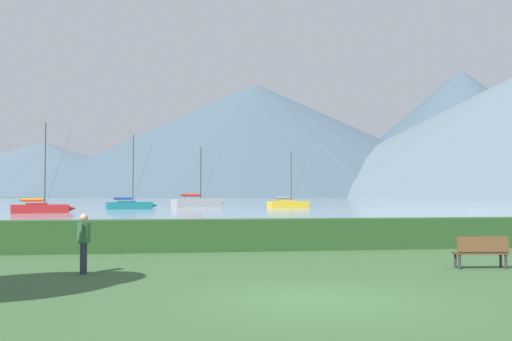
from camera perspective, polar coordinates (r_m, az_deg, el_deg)
The scene contains 12 objects.
ground_plane at distance 12.92m, azimuth 5.51°, elevation -11.97°, with size 1000.00×1000.00×0.00m, color #385B33.
harbor_water at distance 149.40m, azimuth -7.43°, elevation -2.92°, with size 320.00×246.00×0.00m, color #8499A8.
hedge_line at distance 23.61m, azimuth -1.05°, elevation -6.02°, with size 80.00×1.20×1.20m, color #284C23.
sailboat_slip_0 at distance 70.65m, azimuth -19.47°, elevation -3.30°, with size 6.97×3.55×9.93m.
sailboat_slip_1 at distance 96.32m, azimuth -5.48°, elevation -2.97°, with size 8.93×5.06×9.43m.
sailboat_slip_3 at distance 91.48m, azimuth 3.07°, elevation -3.12°, with size 7.09×3.38×8.47m.
sailboat_slip_4 at distance 84.81m, azimuth -11.70°, elevation -3.14°, with size 7.15×3.47×10.16m.
park_bench_under_tree at distance 19.13m, azimuth 20.29°, elevation -7.03°, with size 1.57×0.62×0.95m.
person_standing_walker at distance 17.43m, azimuth -15.79°, elevation -6.11°, with size 0.36×0.56×1.65m.
distant_hill_central_peak at distance 439.40m, azimuth -19.19°, elevation 0.10°, with size 238.09×238.09×36.24m, color #4C6070.
distant_hill_east_ridge at distance 410.19m, azimuth -0.04°, elevation 2.87°, with size 316.62×316.62×75.43m, color #425666.
distant_hill_far_shoulder at distance 418.73m, azimuth 18.66°, elevation 3.37°, with size 194.99×194.99×82.56m, color #425666.
Camera 1 is at (-3.10, -12.35, 2.22)m, focal length 42.84 mm.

